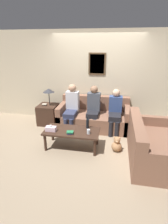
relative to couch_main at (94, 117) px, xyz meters
The scene contains 14 objects.
ground_plane 0.62m from the couch_main, 90.00° to the right, with size 16.00×16.00×0.00m, color gray.
wall_back 1.13m from the couch_main, 90.00° to the left, with size 9.00×0.08×2.60m.
couch_main is the anchor object (origin of this frame).
couch_side 1.86m from the couch_main, 44.23° to the right, with size 0.94×1.65×0.82m.
coffee_table 1.24m from the couch_main, 105.95° to the right, with size 1.22×0.58×0.43m.
side_table_with_lamp 1.34m from the couch_main, behind, with size 0.54×0.54×1.06m.
wine_bottle 1.04m from the couch_main, 91.04° to the right, with size 0.06×0.06×0.30m.
drinking_glass 1.29m from the couch_main, 87.81° to the right, with size 0.07×0.07×0.10m.
book_stack 1.40m from the couch_main, 104.22° to the right, with size 0.16×0.12×0.05m.
tissue_box 1.53m from the couch_main, 121.33° to the right, with size 0.23×0.12×0.15m.
person_left 0.72m from the couch_main, 163.24° to the right, with size 0.34×0.66×1.21m.
person_middle 0.38m from the couch_main, 92.38° to the right, with size 0.34×0.58×1.19m.
person_right 0.69m from the couch_main, 16.95° to the right, with size 0.34×0.64×1.13m.
teddy_bear 1.34m from the couch_main, 60.46° to the right, with size 0.23×0.23×0.35m.
Camera 1 is at (0.56, -3.99, 2.22)m, focal length 28.00 mm.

